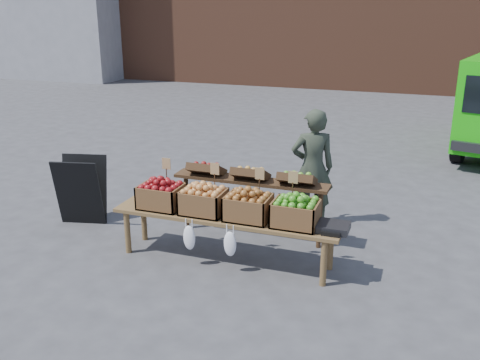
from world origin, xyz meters
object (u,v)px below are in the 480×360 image
at_px(crate_red_apples, 248,207).
at_px(weighing_scale, 333,227).
at_px(display_bench, 226,238).
at_px(crate_russet_pears, 203,202).
at_px(crate_golden_apples, 161,196).
at_px(crate_green_apples, 295,214).
at_px(vendor, 312,168).
at_px(chalkboard_sign, 81,190).
at_px(back_table, 250,200).

bearing_deg(crate_red_apples, weighing_scale, 0.00).
relative_size(display_bench, weighing_scale, 7.94).
bearing_deg(crate_russet_pears, crate_golden_apples, 180.00).
height_order(display_bench, crate_russet_pears, crate_russet_pears).
bearing_deg(crate_green_apples, crate_golden_apples, 180.00).
distance_m(vendor, crate_golden_apples, 2.09).
xyz_separation_m(crate_golden_apples, crate_green_apples, (1.65, 0.00, 0.00)).
bearing_deg(crate_golden_apples, chalkboard_sign, 164.21).
height_order(vendor, crate_red_apples, vendor).
bearing_deg(back_table, display_bench, -94.97).
bearing_deg(display_bench, crate_green_apples, 0.00).
bearing_deg(crate_russet_pears, display_bench, 0.00).
bearing_deg(weighing_scale, back_table, 148.77).
bearing_deg(back_table, vendor, 48.30).
distance_m(vendor, crate_russet_pears, 1.74).
distance_m(crate_golden_apples, crate_green_apples, 1.65).
xyz_separation_m(back_table, crate_russet_pears, (-0.34, -0.72, 0.19)).
bearing_deg(display_bench, chalkboard_sign, 169.81).
bearing_deg(weighing_scale, vendor, 111.02).
xyz_separation_m(display_bench, crate_green_apples, (0.82, 0.00, 0.42)).
distance_m(crate_golden_apples, weighing_scale, 2.08).
bearing_deg(display_bench, vendor, 64.02).
bearing_deg(crate_golden_apples, crate_russet_pears, 0.00).
bearing_deg(crate_red_apples, crate_green_apples, 0.00).
height_order(back_table, crate_russet_pears, back_table).
xyz_separation_m(display_bench, crate_golden_apples, (-0.82, 0.00, 0.42)).
bearing_deg(weighing_scale, crate_russet_pears, 180.00).
xyz_separation_m(crate_russet_pears, crate_green_apples, (1.10, 0.00, 0.00)).
distance_m(chalkboard_sign, display_bench, 2.31).
height_order(crate_golden_apples, crate_red_apples, same).
relative_size(vendor, back_table, 0.77).
distance_m(vendor, chalkboard_sign, 3.16).
bearing_deg(weighing_scale, display_bench, 180.00).
distance_m(vendor, crate_red_apples, 1.50).
height_order(vendor, back_table, vendor).
bearing_deg(crate_green_apples, back_table, 136.64).
bearing_deg(crate_russet_pears, crate_green_apples, 0.00).
bearing_deg(display_bench, crate_red_apples, 0.00).
bearing_deg(crate_red_apples, crate_russet_pears, 180.00).
bearing_deg(vendor, crate_russet_pears, 32.36).
xyz_separation_m(display_bench, crate_red_apples, (0.28, 0.00, 0.42)).
bearing_deg(back_table, chalkboard_sign, -172.36).
relative_size(vendor, crate_russet_pears, 3.22).
bearing_deg(vendor, chalkboard_sign, -4.36).
height_order(back_table, crate_golden_apples, back_table).
xyz_separation_m(back_table, crate_green_apples, (0.76, -0.72, 0.19)).
distance_m(vendor, display_bench, 1.68).
xyz_separation_m(crate_golden_apples, crate_red_apples, (1.10, 0.00, 0.00)).
relative_size(display_bench, crate_red_apples, 5.40).
bearing_deg(vendor, display_bench, 40.56).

